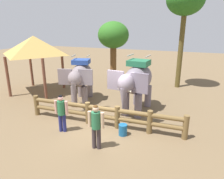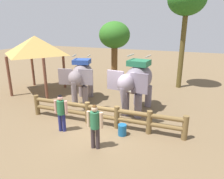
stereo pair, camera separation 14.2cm
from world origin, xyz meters
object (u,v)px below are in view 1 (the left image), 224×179
object	(u,v)px
tourist_woman_in_black	(96,124)
feed_bucket	(123,130)
elephant_center	(137,81)
elephant_near_left	(81,77)
tourist_man_in_blue	(62,111)
log_fence	(102,113)
tree_far_left	(185,1)
thatched_shelter	(34,46)
tree_back_center	(113,37)

from	to	relation	value
tourist_woman_in_black	feed_bucket	xyz separation A→B (m)	(0.61, 1.31, -0.78)
elephant_center	elephant_near_left	bearing A→B (deg)	175.52
elephant_center	feed_bucket	world-z (taller)	elephant_center
tourist_man_in_blue	feed_bucket	xyz separation A→B (m)	(2.57, 0.67, -0.74)
log_fence	tourist_man_in_blue	world-z (taller)	tourist_man_in_blue
tourist_man_in_blue	tree_far_left	world-z (taller)	tree_far_left
thatched_shelter	tree_far_left	size ratio (longest dim) A/B	0.55
elephant_center	tree_back_center	xyz separation A→B (m)	(-3.08, 4.59, 1.93)
elephant_near_left	tourist_man_in_blue	size ratio (longest dim) A/B	1.98
tourist_man_in_blue	tree_back_center	world-z (taller)	tree_back_center
tourist_woman_in_black	tourist_man_in_blue	distance (m)	2.06
tourist_man_in_blue	elephant_center	bearing A→B (deg)	53.64
tree_far_left	tree_back_center	xyz separation A→B (m)	(-4.76, -1.10, -2.36)
elephant_center	tourist_woman_in_black	bearing A→B (deg)	-96.62
log_fence	tree_back_center	bearing A→B (deg)	107.10
elephant_near_left	tourist_man_in_blue	distance (m)	3.74
elephant_near_left	thatched_shelter	bearing A→B (deg)	170.64
thatched_shelter	feed_bucket	world-z (taller)	thatched_shelter
tourist_woman_in_black	tree_back_center	xyz separation A→B (m)	(-2.63, 8.50, 2.61)
tourist_man_in_blue	tree_back_center	xyz separation A→B (m)	(-0.67, 7.86, 2.65)
tourist_woman_in_black	tourist_man_in_blue	size ratio (longest dim) A/B	1.04
log_fence	tree_back_center	distance (m)	7.64
thatched_shelter	tree_back_center	size ratio (longest dim) A/B	0.84
tourist_man_in_blue	feed_bucket	distance (m)	2.76
log_fence	thatched_shelter	bearing A→B (deg)	154.19
thatched_shelter	tree_back_center	world-z (taller)	tree_back_center
elephant_center	feed_bucket	bearing A→B (deg)	-86.47
log_fence	tourist_woman_in_black	size ratio (longest dim) A/B	4.26
elephant_near_left	feed_bucket	size ratio (longest dim) A/B	6.94
elephant_center	tree_far_left	size ratio (longest dim) A/B	0.49
tree_back_center	feed_bucket	distance (m)	8.59
tourist_man_in_blue	tree_far_left	xyz separation A→B (m)	(4.08, 8.97, 5.01)
elephant_center	thatched_shelter	size ratio (longest dim) A/B	0.89
tourist_man_in_blue	tree_far_left	bearing A→B (deg)	65.53
elephant_near_left	elephant_center	xyz separation A→B (m)	(3.45, -0.27, 0.13)
feed_bucket	log_fence	bearing A→B (deg)	157.44
log_fence	elephant_center	xyz separation A→B (m)	(1.02, 2.11, 1.11)
tree_far_left	tree_back_center	distance (m)	5.42
elephant_center	tree_back_center	bearing A→B (deg)	123.91
log_fence	feed_bucket	world-z (taller)	log_fence
tourist_man_in_blue	thatched_shelter	size ratio (longest dim) A/B	0.42
elephant_near_left	tourist_woman_in_black	bearing A→B (deg)	-54.35
log_fence	thatched_shelter	size ratio (longest dim) A/B	1.89
log_fence	tree_back_center	xyz separation A→B (m)	(-2.06, 6.70, 3.03)
tourist_woman_in_black	tree_far_left	xyz separation A→B (m)	(2.13, 9.60, 4.97)
elephant_center	tree_far_left	world-z (taller)	tree_far_left
elephant_near_left	thatched_shelter	distance (m)	4.16
log_fence	feed_bucket	size ratio (longest dim) A/B	15.59
tree_back_center	tourist_woman_in_black	bearing A→B (deg)	-72.81
tourist_woman_in_black	feed_bucket	distance (m)	1.64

